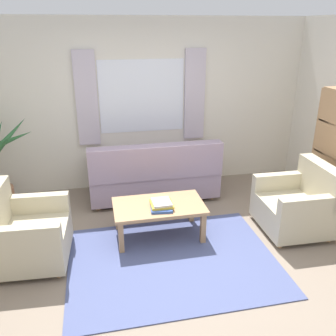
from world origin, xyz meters
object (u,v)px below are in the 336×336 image
book_stack_on_table (161,205)px  couch (154,175)px  armchair_right (298,205)px  coffee_table (159,209)px  armchair_left (23,233)px

book_stack_on_table → couch: bearing=84.7°
couch → armchair_right: 2.08m
armchair_right → coffee_table: (-1.76, 0.21, 0.03)m
armchair_left → coffee_table: 1.55m
couch → armchair_left: couch is taller
armchair_left → coffee_table: bearing=-79.3°
couch → book_stack_on_table: 1.17m
armchair_left → book_stack_on_table: (1.56, 0.12, 0.12)m
armchair_right → coffee_table: 1.77m
armchair_left → book_stack_on_table: armchair_left is taller
armchair_right → book_stack_on_table: armchair_right is taller
armchair_left → coffee_table: armchair_left is taller
armchair_left → book_stack_on_table: bearing=-82.3°
couch → armchair_right: couch is taller
couch → coffee_table: couch is taller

